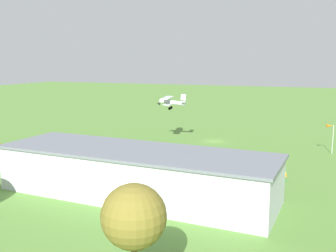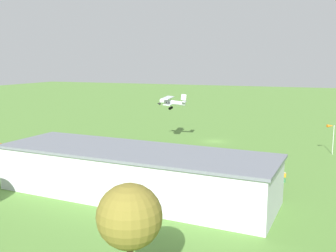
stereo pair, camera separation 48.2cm
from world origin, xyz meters
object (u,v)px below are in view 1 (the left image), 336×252
(car_black, at_px, (39,151))
(person_near_hangar_door, at_px, (86,152))
(tree_behind_hangar_left, at_px, (134,217))
(person_walking_on_apron, at_px, (285,177))
(windsock, at_px, (330,128))
(hangar, at_px, (136,173))
(person_by_parked_cars, at_px, (262,168))
(biplane, at_px, (171,102))
(person_crossing_taxiway, at_px, (264,173))
(car_grey, at_px, (65,156))
(person_watching_takeoff, at_px, (112,150))
(car_silver, at_px, (17,148))

(car_black, distance_m, person_near_hangar_door, 9.16)
(person_near_hangar_door, height_order, tree_behind_hangar_left, tree_behind_hangar_left)
(person_walking_on_apron, relative_size, windsock, 0.27)
(hangar, xyz_separation_m, tree_behind_hangar_left, (-10.55, 21.92, 3.80))
(windsock, bearing_deg, person_near_hangar_door, 23.51)
(hangar, height_order, person_near_hangar_door, hangar)
(person_by_parked_cars, bearing_deg, hangar, 49.96)
(biplane, bearing_deg, person_crossing_taxiway, 137.37)
(car_grey, xyz_separation_m, person_walking_on_apron, (-38.73, -0.94, -0.05))
(person_near_hangar_door, bearing_deg, windsock, -156.49)
(hangar, bearing_deg, person_walking_on_apron, -143.77)
(biplane, distance_m, person_crossing_taxiway, 33.14)
(biplane, height_order, person_crossing_taxiway, biplane)
(person_walking_on_apron, distance_m, windsock, 23.27)
(biplane, relative_size, person_watching_takeoff, 4.70)
(person_crossing_taxiway, bearing_deg, person_by_parked_cars, -75.89)
(person_near_hangar_door, bearing_deg, car_black, 16.35)
(car_black, relative_size, car_silver, 1.11)
(car_grey, bearing_deg, person_crossing_taxiway, -177.59)
(person_crossing_taxiway, bearing_deg, windsock, -114.13)
(person_watching_takeoff, distance_m, person_walking_on_apron, 33.32)
(hangar, relative_size, biplane, 4.77)
(biplane, relative_size, car_silver, 1.97)
(person_watching_takeoff, xyz_separation_m, person_crossing_taxiway, (-29.62, 5.33, 0.00))
(person_crossing_taxiway, bearing_deg, car_grey, 2.41)
(car_grey, xyz_separation_m, person_by_parked_cars, (-34.77, -4.62, -0.06))
(person_by_parked_cars, height_order, person_near_hangar_door, person_near_hangar_door)
(car_black, xyz_separation_m, person_walking_on_apron, (-45.72, 0.50, -0.06))
(tree_behind_hangar_left, bearing_deg, person_crossing_taxiway, -97.33)
(car_black, distance_m, person_crossing_taxiway, 42.54)
(car_silver, height_order, person_walking_on_apron, car_silver)
(hangar, xyz_separation_m, biplane, (8.47, -35.76, 5.76))
(car_black, bearing_deg, person_walking_on_apron, 179.37)
(hangar, distance_m, person_watching_takeoff, 24.25)
(hangar, relative_size, tree_behind_hangar_left, 4.09)
(car_grey, bearing_deg, biplane, -117.12)
(car_silver, bearing_deg, person_crossing_taxiway, 179.27)
(person_crossing_taxiway, xyz_separation_m, person_near_hangar_door, (33.75, -2.53, -0.03))
(person_watching_takeoff, bearing_deg, tree_behind_hangar_left, 121.22)
(person_near_hangar_door, bearing_deg, person_watching_takeoff, -145.81)
(hangar, bearing_deg, car_black, -27.00)
(person_crossing_taxiway, xyz_separation_m, person_walking_on_apron, (-3.18, 0.55, -0.08))
(car_black, height_order, person_by_parked_cars, car_black)
(person_by_parked_cars, distance_m, person_crossing_taxiway, 3.22)
(person_walking_on_apron, bearing_deg, biplane, -39.76)
(hangar, height_order, car_black, hangar)
(tree_behind_hangar_left, relative_size, windsock, 1.60)
(person_by_parked_cars, bearing_deg, person_near_hangar_door, 1.03)
(car_silver, distance_m, windsock, 61.82)
(person_near_hangar_door, bearing_deg, car_silver, 7.40)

